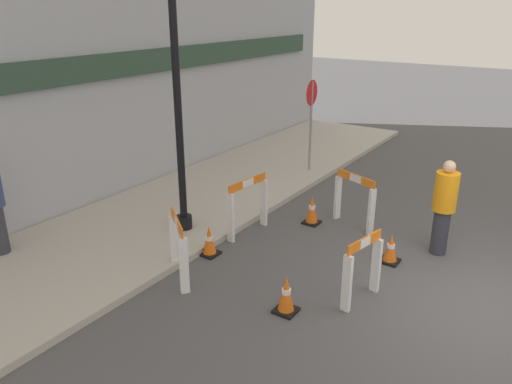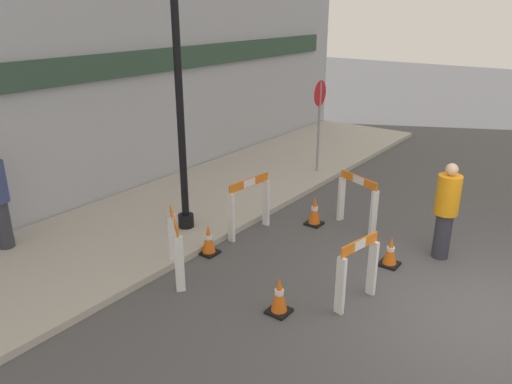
{
  "view_description": "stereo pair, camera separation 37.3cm",
  "coord_description": "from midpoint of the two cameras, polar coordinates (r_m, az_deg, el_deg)",
  "views": [
    {
      "loc": [
        -6.68,
        -0.41,
        3.96
      ],
      "look_at": [
        -0.16,
        3.94,
        1.0
      ],
      "focal_mm": 35.0,
      "sensor_mm": 36.0,
      "label": 1
    },
    {
      "loc": [
        -6.46,
        -0.71,
        3.96
      ],
      "look_at": [
        -0.16,
        3.94,
        1.0
      ],
      "focal_mm": 35.0,
      "sensor_mm": 36.0,
      "label": 2
    }
  ],
  "objects": [
    {
      "name": "traffic_cone_2",
      "position": [
        9.55,
        5.31,
        -2.08
      ],
      "size": [
        0.3,
        0.3,
        0.58
      ],
      "color": "black",
      "rests_on": "ground_plane"
    },
    {
      "name": "barricade_2",
      "position": [
        9.01,
        -2.13,
        -1.32
      ],
      "size": [
        1.0,
        0.23,
        1.06
      ],
      "rotation": [
        0.0,
        0.0,
        9.32
      ],
      "color": "white",
      "rests_on": "ground_plane"
    },
    {
      "name": "traffic_cone_0",
      "position": [
        6.9,
        1.9,
        -11.7
      ],
      "size": [
        0.3,
        0.3,
        0.55
      ],
      "color": "black",
      "rests_on": "ground_plane"
    },
    {
      "name": "traffic_cone_1",
      "position": [
        8.41,
        -6.64,
        -5.61
      ],
      "size": [
        0.3,
        0.3,
        0.53
      ],
      "color": "black",
      "rests_on": "ground_plane"
    },
    {
      "name": "sidewalk_slab",
      "position": [
        10.13,
        -10.79,
        -2.35
      ],
      "size": [
        18.0,
        3.19,
        0.11
      ],
      "color": "#ADA89E",
      "rests_on": "ground_plane"
    },
    {
      "name": "storefront_facade",
      "position": [
        10.68,
        -18.42,
        13.18
      ],
      "size": [
        18.0,
        0.22,
        5.5
      ],
      "color": "#A3A8B2",
      "rests_on": "ground_plane"
    },
    {
      "name": "person_worker",
      "position": [
        8.67,
        19.54,
        -1.45
      ],
      "size": [
        0.52,
        0.52,
        1.63
      ],
      "rotation": [
        0.0,
        0.0,
        2.16
      ],
      "color": "#33333D",
      "rests_on": "ground_plane"
    },
    {
      "name": "barricade_3",
      "position": [
        7.63,
        -10.26,
        -6.13
      ],
      "size": [
        0.64,
        0.77,
        1.03
      ],
      "rotation": [
        0.0,
        0.0,
        10.33
      ],
      "color": "white",
      "rests_on": "ground_plane"
    },
    {
      "name": "stop_sign",
      "position": [
        12.04,
        5.44,
        9.22
      ],
      "size": [
        0.6,
        0.07,
        2.2
      ],
      "rotation": [
        0.0,
        0.0,
        3.22
      ],
      "color": "gray",
      "rests_on": "sidewalk_slab"
    },
    {
      "name": "barricade_1",
      "position": [
        9.44,
        10.07,
        -0.7
      ],
      "size": [
        0.47,
        0.92,
        1.03
      ],
      "rotation": [
        0.0,
        0.0,
        7.47
      ],
      "color": "white",
      "rests_on": "ground_plane"
    },
    {
      "name": "ground_plane",
      "position": [
        7.69,
        25.04,
        -12.48
      ],
      "size": [
        60.0,
        60.0,
        0.0
      ],
      "primitive_type": "plane",
      "color": "#4C4C4F"
    },
    {
      "name": "barricade_0",
      "position": [
        7.12,
        10.61,
        -8.48
      ],
      "size": [
        0.79,
        0.29,
        1.0
      ],
      "rotation": [
        0.0,
        0.0,
        6.08
      ],
      "color": "white",
      "rests_on": "ground_plane"
    },
    {
      "name": "traffic_cone_3",
      "position": [
        8.37,
        13.91,
        -6.35
      ],
      "size": [
        0.3,
        0.3,
        0.5
      ],
      "color": "black",
      "rests_on": "ground_plane"
    }
  ]
}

